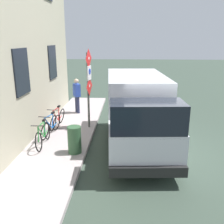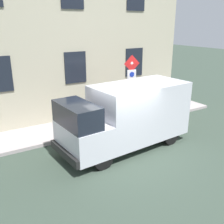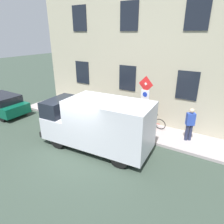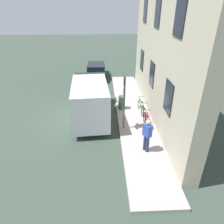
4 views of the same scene
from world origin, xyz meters
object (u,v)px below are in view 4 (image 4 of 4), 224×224
(delivery_van, at_px, (90,99))
(litter_bin, at_px, (122,102))
(sign_post_stacked, at_px, (124,96))
(parked_hatchback, at_px, (96,70))
(bicycle_blue, at_px, (144,114))
(bicycle_red, at_px, (146,121))
(bicycle_green, at_px, (141,107))
(pedestrian, at_px, (147,135))

(delivery_van, distance_m, litter_bin, 2.39)
(sign_post_stacked, height_order, parked_hatchback, sign_post_stacked)
(parked_hatchback, height_order, bicycle_blue, parked_hatchback)
(bicycle_red, bearing_deg, delivery_van, 70.89)
(bicycle_red, distance_m, bicycle_green, 1.89)
(bicycle_red, relative_size, pedestrian, 1.00)
(sign_post_stacked, relative_size, bicycle_red, 1.82)
(bicycle_green, relative_size, litter_bin, 1.90)
(bicycle_green, xyz_separation_m, pedestrian, (-0.43, -4.03, 0.56))
(sign_post_stacked, bearing_deg, bicycle_red, 2.99)
(bicycle_blue, bearing_deg, delivery_van, 89.88)
(litter_bin, bearing_deg, sign_post_stacked, -93.34)
(parked_hatchback, bearing_deg, sign_post_stacked, -169.74)
(parked_hatchback, height_order, bicycle_red, parked_hatchback)
(litter_bin, bearing_deg, bicycle_green, -23.95)
(delivery_van, xyz_separation_m, parked_hatchback, (0.14, 8.21, -0.60))
(bicycle_blue, xyz_separation_m, litter_bin, (-1.23, 1.49, 0.08))
(delivery_van, bearing_deg, bicycle_blue, -102.65)
(parked_hatchback, distance_m, litter_bin, 7.46)
(bicycle_blue, relative_size, pedestrian, 1.00)
(bicycle_blue, xyz_separation_m, pedestrian, (-0.44, -3.09, 0.56))
(parked_hatchback, xyz_separation_m, litter_bin, (1.90, -7.21, -0.14))
(bicycle_red, height_order, bicycle_green, same)
(sign_post_stacked, bearing_deg, parked_hatchback, 100.23)
(bicycle_blue, bearing_deg, litter_bin, 47.93)
(bicycle_blue, relative_size, litter_bin, 1.90)
(bicycle_red, bearing_deg, bicycle_green, 4.52)
(parked_hatchback, height_order, pedestrian, pedestrian)
(parked_hatchback, relative_size, bicycle_green, 2.34)
(bicycle_blue, bearing_deg, pedestrian, -179.68)
(delivery_van, distance_m, bicycle_red, 3.67)
(pedestrian, bearing_deg, bicycle_red, 47.23)
(bicycle_red, bearing_deg, pedestrian, 173.02)
(bicycle_blue, bearing_deg, sign_post_stacked, 134.73)
(bicycle_green, bearing_deg, litter_bin, 63.49)
(sign_post_stacked, xyz_separation_m, bicycle_blue, (1.38, 1.01, -1.64))
(sign_post_stacked, xyz_separation_m, parked_hatchback, (-1.75, 9.71, -1.42))
(sign_post_stacked, relative_size, delivery_van, 0.57)
(delivery_van, distance_m, parked_hatchback, 8.23)
(bicycle_blue, distance_m, pedestrian, 3.17)
(bicycle_green, xyz_separation_m, litter_bin, (-1.23, 0.55, 0.08))
(pedestrian, bearing_deg, bicycle_blue, 50.67)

